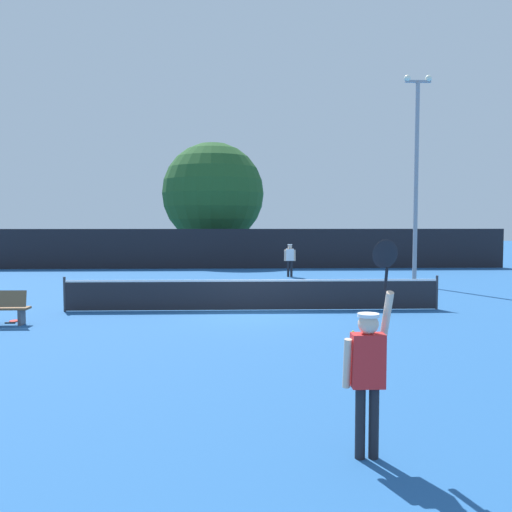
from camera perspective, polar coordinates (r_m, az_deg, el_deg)
name	(u,v)px	position (r m, az deg, el deg)	size (l,w,h in m)	color
ground_plane	(253,310)	(17.22, -0.32, -5.64)	(120.00, 120.00, 0.00)	#235693
tennis_net	(253,294)	(17.15, -0.32, -3.95)	(11.66, 0.08, 1.07)	#232328
perimeter_fence	(245,249)	(32.30, -1.14, 0.76)	(30.81, 0.12, 2.33)	black
player_serving	(368,362)	(6.63, 11.56, -10.73)	(0.67, 0.40, 2.56)	red
player_receiving	(290,257)	(27.50, 3.52, -0.10)	(0.57, 0.24, 1.63)	white
tennis_ball	(353,332)	(13.96, 10.01, -7.75)	(0.07, 0.07, 0.07)	#CCE033
spare_racket	(14,321)	(16.71, -23.74, -6.17)	(0.28, 0.52, 0.04)	black
light_pole	(416,168)	(24.64, 16.26, 8.74)	(1.18, 0.28, 8.92)	gray
large_tree	(213,194)	(37.05, -4.48, 6.46)	(6.77, 6.77, 8.01)	brown
parked_car_near	(129,248)	(41.49, -12.99, 0.77)	(2.36, 4.39, 1.69)	#B7B7BC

